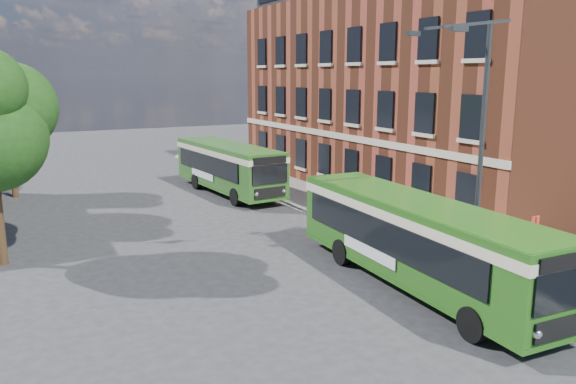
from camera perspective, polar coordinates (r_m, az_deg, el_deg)
ground at (r=20.68m, az=3.96°, el=-8.50°), size 120.00×120.00×0.00m
pavement at (r=30.77m, az=7.22°, el=-1.60°), size 6.00×48.00×0.15m
kerb_line at (r=29.18m, az=2.30°, el=-2.39°), size 0.12×48.00×0.01m
brick_office at (r=37.40m, az=12.89°, el=11.24°), size 12.10×26.00×14.20m
street_lamp at (r=21.05m, az=18.41°, el=4.72°), size 2.96×2.38×9.00m
bus_stop_sign at (r=20.84m, az=23.64°, el=-4.97°), size 0.35×0.08×2.52m
bus_front at (r=19.63m, az=13.01°, el=-4.27°), size 3.13×11.93×3.02m
bus_rear at (r=34.49m, az=-6.10°, el=2.86°), size 3.28×10.47×3.02m
pedestrian_a at (r=19.50m, az=26.49°, el=-7.92°), size 0.71×0.56×1.71m
pedestrian_b at (r=22.97m, az=16.02°, el=-4.20°), size 0.88×0.70×1.72m
tree_right at (r=36.61m, az=-26.50°, el=6.85°), size 4.17×3.96×7.04m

